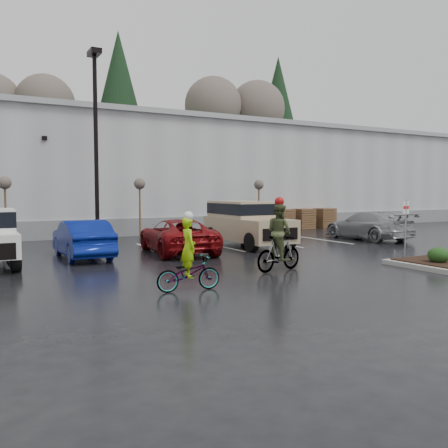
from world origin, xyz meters
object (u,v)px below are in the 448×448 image
fire_lane_sign (406,223)px  cyclist_olive (279,244)px  pallet_stack_a (283,219)px  pallet_stack_b (303,219)px  pallet_stack_c (324,218)px  car_blue (82,239)px  sapling_west (5,187)px  sapling_east (259,188)px  lamppost (96,125)px  suv_tan (248,224)px  cyclist_hivis (188,266)px  car_far_silver (368,225)px  sapling_mid (140,187)px  car_red (177,236)px

fire_lane_sign → cyclist_olive: cyclist_olive is taller
pallet_stack_a → pallet_stack_b: same height
pallet_stack_c → car_blue: (-17.80, -7.02, 0.05)m
cyclist_olive → pallet_stack_b: bearing=-51.6°
sapling_west → cyclist_olive: size_ratio=1.37×
sapling_east → pallet_stack_c: sapling_east is taller
lamppost → cyclist_olive: size_ratio=3.95×
suv_tan → cyclist_hivis: bearing=-130.3°
car_blue → pallet_stack_c: bearing=-158.6°
car_far_silver → sapling_west: bearing=-19.5°
sapling_east → cyclist_olive: sapling_east is taller
pallet_stack_b → pallet_stack_c: same height
pallet_stack_c → car_far_silver: (-3.33, -7.27, 0.06)m
sapling_west → cyclist_hivis: bearing=-76.3°
sapling_west → car_far_silver: bearing=-20.6°
cyclist_hivis → cyclist_olive: cyclist_olive is taller
pallet_stack_a → car_blue: size_ratio=0.31×
suv_tan → pallet_stack_c: bearing=33.4°
car_blue → cyclist_hivis: bearing=98.0°
cyclist_olive → pallet_stack_c: bearing=-55.8°
lamppost → sapling_east: size_ratio=2.88×
cyclist_hivis → sapling_mid: bearing=-8.8°
lamppost → pallet_stack_b: 15.19m
lamppost → fire_lane_sign: lamppost is taller
pallet_stack_c → car_blue: bearing=-158.5°
sapling_west → suv_tan: 11.42m
sapling_mid → cyclist_hivis: (-3.25, -13.38, -2.09)m
sapling_mid → car_red: (-0.59, -6.43, -2.03)m
lamppost → car_red: 7.62m
suv_tan → lamppost: bearing=139.9°
fire_lane_sign → car_far_silver: fire_lane_sign is taller
sapling_mid → car_far_silver: (10.17, -6.27, -1.99)m
pallet_stack_a → fire_lane_sign: size_ratio=0.61×
fire_lane_sign → car_red: (-5.89, 6.37, -0.71)m
pallet_stack_a → suv_tan: (-6.81, -6.79, 0.35)m
lamppost → pallet_stack_b: bearing=8.0°
sapling_mid → cyclist_olive: sapling_mid is taller
pallet_stack_c → fire_lane_sign: fire_lane_sign is taller
cyclist_hivis → pallet_stack_a: bearing=-37.9°
pallet_stack_c → car_blue: size_ratio=0.31×
fire_lane_sign → suv_tan: (-2.11, 7.01, -0.38)m
sapling_east → pallet_stack_a: size_ratio=2.37×
pallet_stack_a → car_red: size_ratio=0.27×
pallet_stack_a → car_red: car_red is taller
lamppost → suv_tan: 8.78m
car_far_silver → pallet_stack_c: bearing=-113.5°
sapling_west → pallet_stack_c: size_ratio=2.37×
pallet_stack_c → suv_tan: bearing=-146.6°
fire_lane_sign → suv_tan: size_ratio=0.43×
suv_tan → pallet_stack_a: bearing=44.9°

